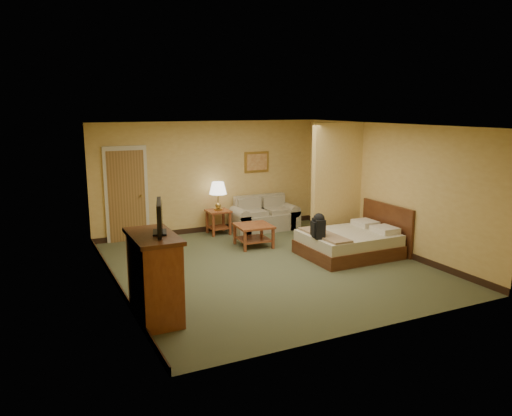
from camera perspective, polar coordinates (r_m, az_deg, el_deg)
floor at (r=9.38m, az=1.33°, el=-6.67°), size 6.00×6.00×0.00m
ceiling at (r=8.92m, az=1.41°, el=9.42°), size 6.00×6.00×0.00m
back_wall at (r=11.77m, az=-5.33°, el=3.54°), size 5.50×0.02×2.60m
left_wall at (r=8.20m, az=-16.00°, el=-0.39°), size 0.02×6.00×2.60m
right_wall at (r=10.58m, az=14.74°, el=2.30°), size 0.02×6.00×2.60m
partition at (r=10.94m, az=9.21°, el=2.83°), size 1.20×0.15×2.60m
door at (r=11.25m, az=-14.57°, el=1.46°), size 0.94×0.16×2.10m
baseboard at (r=12.00m, az=-5.20°, el=-2.34°), size 5.50×0.02×0.12m
loveseat at (r=12.05m, az=0.92°, el=-1.23°), size 1.61×0.75×0.82m
side_table at (r=11.64m, az=-4.32°, el=-1.18°), size 0.51×0.51×0.56m
table_lamp at (r=11.51m, az=-4.37°, el=2.19°), size 0.40×0.40×0.66m
coffee_table at (r=10.59m, az=-0.28°, el=-2.63°), size 0.78×0.78×0.47m
wall_picture at (r=12.19m, az=0.08°, el=5.28°), size 0.64×0.04×0.50m
dresser at (r=7.13m, az=-11.53°, el=-7.67°), size 0.60×1.14×1.22m
tv at (r=6.93m, az=-11.00°, el=-1.18°), size 0.26×0.72×0.45m
bed at (r=10.15m, az=10.84°, el=-3.87°), size 1.87×1.50×0.97m
backpack at (r=9.50m, az=7.18°, el=-1.94°), size 0.24×0.31×0.48m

